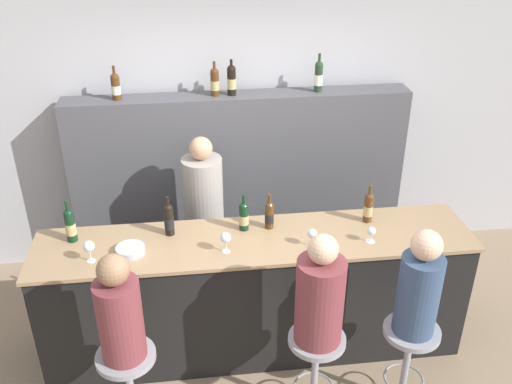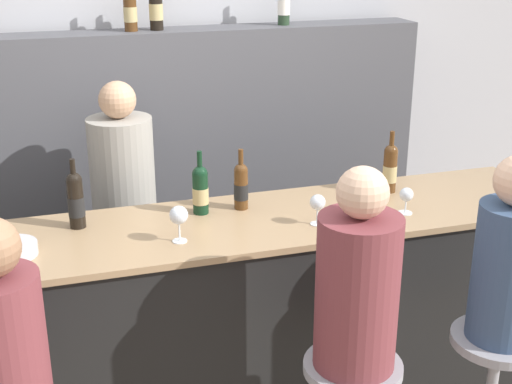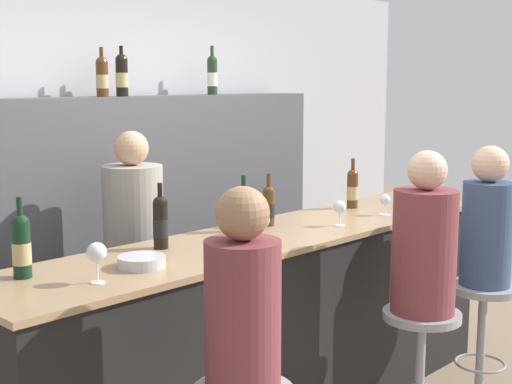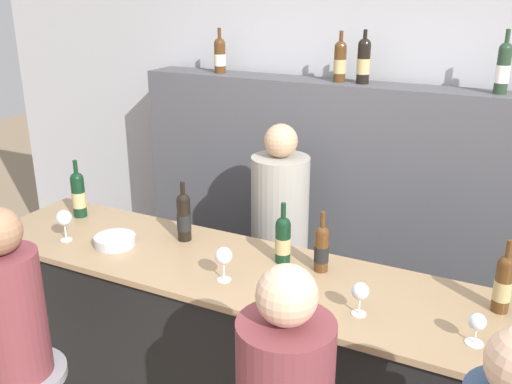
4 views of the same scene
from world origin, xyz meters
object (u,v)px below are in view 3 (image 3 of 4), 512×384
object	(u,v)px
wine_bottle_counter_0	(21,245)
wine_bottle_counter_2	(244,209)
wine_bottle_counter_3	(269,205)
guest_seated_middle	(425,243)
wine_bottle_counter_1	(161,222)
wine_bottle_counter_4	(352,188)
wine_glass_1	(262,221)
wine_glass_0	(97,253)
wine_bottle_backbar_1	(102,76)
guest_seated_left	(243,302)
wine_glass_2	(340,208)
wine_glass_3	(385,201)
bar_stool_middle	(421,340)
wine_bottle_backbar_2	(122,75)
bartender	(135,279)
metal_bowl	(142,262)
wine_bottle_backbar_3	(212,75)
guest_seated_right	(487,223)

from	to	relation	value
wine_bottle_counter_0	wine_bottle_counter_2	size ratio (longest dim) A/B	1.11
wine_bottle_counter_3	guest_seated_middle	distance (m)	0.90
wine_bottle_counter_1	wine_bottle_counter_4	xyz separation A→B (m)	(1.54, -0.00, -0.00)
wine_glass_1	wine_glass_0	bearing A→B (deg)	180.00
wine_bottle_counter_3	wine_glass_0	distance (m)	1.35
wine_bottle_backbar_1	guest_seated_left	bearing A→B (deg)	-110.57
wine_bottle_backbar_1	wine_glass_2	bearing A→B (deg)	-66.56
wine_glass_3	bar_stool_middle	bearing A→B (deg)	-131.40
wine_glass_1	guest_seated_left	xyz separation A→B (m)	(-0.71, -0.58, -0.12)
wine_bottle_counter_0	wine_glass_3	bearing A→B (deg)	-7.46
wine_bottle_counter_2	bar_stool_middle	distance (m)	1.14
wine_bottle_counter_4	wine_glass_0	bearing A→B (deg)	-172.16
wine_bottle_backbar_2	wine_glass_0	xyz separation A→B (m)	(-1.13, -1.39, -0.72)
wine_glass_0	wine_glass_1	distance (m)	0.96
bartender	bar_stool_middle	bearing A→B (deg)	-64.73
wine_glass_1	bar_stool_middle	xyz separation A→B (m)	(0.56, -0.58, -0.62)
wine_bottle_counter_1	metal_bowl	size ratio (longest dim) A/B	1.53
metal_bowl	guest_seated_left	distance (m)	0.65
wine_bottle_counter_3	guest_seated_middle	xyz separation A→B (m)	(0.21, -0.87, -0.11)
wine_bottle_backbar_3	bar_stool_middle	distance (m)	2.42
wine_bottle_backbar_2	wine_bottle_counter_3	bearing A→B (deg)	-80.63
wine_bottle_backbar_3	guest_seated_left	bearing A→B (deg)	-130.07
bar_stool_middle	wine_glass_2	bearing A→B (deg)	83.37
guest_seated_left	wine_bottle_counter_4	bearing A→B (deg)	25.20
wine_glass_0	wine_bottle_counter_0	bearing A→B (deg)	120.59
wine_glass_2	metal_bowl	distance (m)	1.32
wine_glass_2	guest_seated_left	xyz separation A→B (m)	(-1.34, -0.58, -0.11)
wine_glass_1	guest_seated_middle	xyz separation A→B (m)	(0.56, -0.58, -0.11)
guest_seated_left	wine_glass_0	bearing A→B (deg)	112.77
wine_bottle_counter_0	guest_seated_right	bearing A→B (deg)	-20.25
wine_bottle_counter_1	guest_seated_right	world-z (taller)	guest_seated_right
wine_bottle_counter_0	wine_bottle_counter_4	size ratio (longest dim) A/B	1.07
guest_seated_right	metal_bowl	bearing A→B (deg)	161.27
wine_bottle_counter_1	wine_bottle_backbar_1	bearing A→B (deg)	68.53
wine_bottle_counter_2	wine_bottle_backbar_1	world-z (taller)	wine_bottle_backbar_1
metal_bowl	guest_seated_middle	world-z (taller)	guest_seated_middle
wine_bottle_counter_0	bar_stool_middle	world-z (taller)	wine_bottle_counter_0
wine_bottle_counter_3	bartender	xyz separation A→B (m)	(-0.49, 0.60, -0.44)
guest_seated_middle	wine_glass_3	bearing A→B (deg)	48.60
wine_bottle_backbar_3	guest_seated_middle	world-z (taller)	wine_bottle_backbar_3
wine_glass_1	wine_bottle_counter_3	bearing A→B (deg)	38.92
wine_bottle_backbar_3	metal_bowl	xyz separation A→B (m)	(-1.63, -1.32, -0.82)
wine_bottle_counter_3	wine_bottle_backbar_3	bearing A→B (deg)	61.84
bartender	wine_bottle_backbar_2	bearing A→B (deg)	58.72
guest_seated_left	bar_stool_middle	size ratio (longest dim) A/B	1.10
wine_bottle_counter_1	guest_seated_left	bearing A→B (deg)	-109.42
wine_glass_1	guest_seated_right	world-z (taller)	guest_seated_right
wine_glass_3	metal_bowl	xyz separation A→B (m)	(-1.76, 0.07, -0.06)
guest_seated_left	wine_glass_1	bearing A→B (deg)	39.27
wine_bottle_backbar_1	guest_seated_right	distance (m)	2.45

